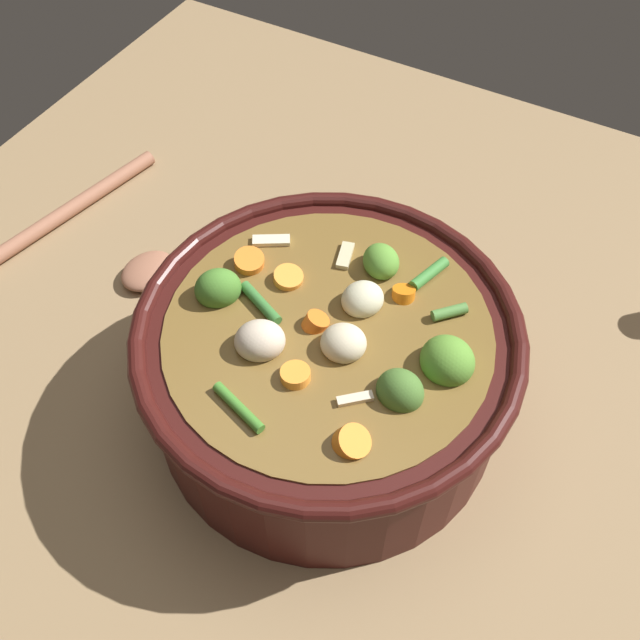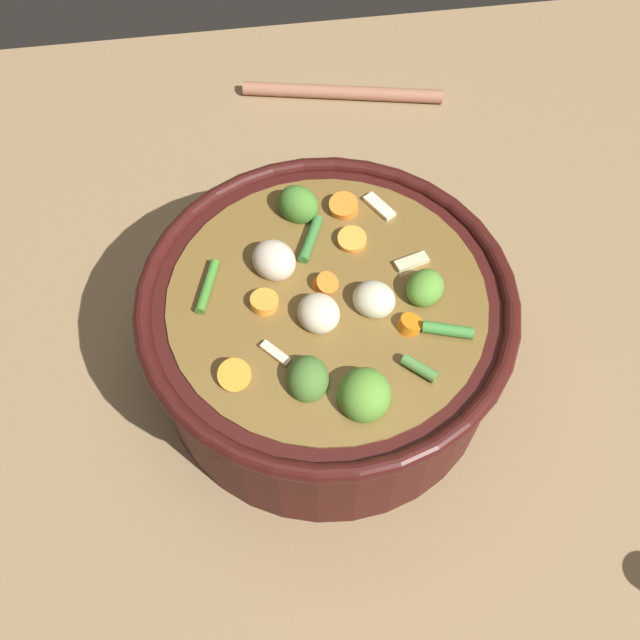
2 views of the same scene
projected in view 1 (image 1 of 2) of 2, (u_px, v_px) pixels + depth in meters
The scene contains 3 objects.
ground_plane at pixel (327, 404), 0.70m from camera, with size 1.10×1.10×0.00m, color #8C704C.
cooking_pot at pixel (328, 366), 0.65m from camera, with size 0.33×0.33×0.15m.
wooden_spoon at pixel (102, 237), 0.82m from camera, with size 0.21×0.25×0.02m.
Camera 1 is at (-0.17, 0.32, 0.60)m, focal length 40.89 mm.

